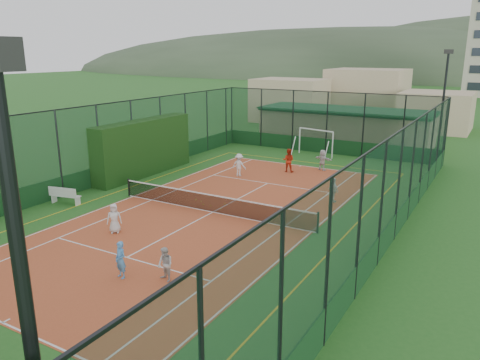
{
  "coord_description": "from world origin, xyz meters",
  "views": [
    {
      "loc": [
        12.75,
        -19.28,
        8.13
      ],
      "look_at": [
        0.23,
        2.46,
        1.2
      ],
      "focal_mm": 35.0,
      "sensor_mm": 36.0,
      "label": 1
    }
  ],
  "objects_px": {
    "futsal_goal_far": "(316,143)",
    "coach": "(288,160)",
    "white_bench": "(65,195)",
    "child_near_mid": "(121,260)",
    "child_near_left": "(114,218)",
    "child_far_back": "(322,160)",
    "child_far_right": "(333,190)",
    "clubhouse": "(345,126)",
    "child_near_right": "(165,264)",
    "floodlight_ne": "(442,110)",
    "child_far_left": "(239,165)"
  },
  "relations": [
    {
      "from": "child_far_right",
      "to": "child_far_back",
      "type": "distance_m",
      "value": 7.29
    },
    {
      "from": "clubhouse",
      "to": "child_near_mid",
      "type": "relative_size",
      "value": 10.74
    },
    {
      "from": "floodlight_ne",
      "to": "coach",
      "type": "relative_size",
      "value": 5.06
    },
    {
      "from": "white_bench",
      "to": "child_far_left",
      "type": "relative_size",
      "value": 1.17
    },
    {
      "from": "child_near_mid",
      "to": "floodlight_ne",
      "type": "bearing_deg",
      "value": 85.1
    },
    {
      "from": "child_far_back",
      "to": "coach",
      "type": "relative_size",
      "value": 0.9
    },
    {
      "from": "clubhouse",
      "to": "child_far_left",
      "type": "distance_m",
      "value": 15.15
    },
    {
      "from": "white_bench",
      "to": "child_near_left",
      "type": "distance_m",
      "value": 5.7
    },
    {
      "from": "floodlight_ne",
      "to": "futsal_goal_far",
      "type": "xyz_separation_m",
      "value": [
        -8.98,
        -0.96,
        -3.08
      ]
    },
    {
      "from": "white_bench",
      "to": "child_near_left",
      "type": "xyz_separation_m",
      "value": [
        5.41,
        -1.78,
        0.2
      ]
    },
    {
      "from": "futsal_goal_far",
      "to": "coach",
      "type": "distance_m",
      "value": 5.88
    },
    {
      "from": "child_near_mid",
      "to": "child_far_back",
      "type": "distance_m",
      "value": 19.21
    },
    {
      "from": "child_near_left",
      "to": "child_far_left",
      "type": "height_order",
      "value": "child_far_left"
    },
    {
      "from": "clubhouse",
      "to": "coach",
      "type": "bearing_deg",
      "value": -90.49
    },
    {
      "from": "futsal_goal_far",
      "to": "child_far_back",
      "type": "distance_m",
      "value": 4.76
    },
    {
      "from": "clubhouse",
      "to": "white_bench",
      "type": "relative_size",
      "value": 8.53
    },
    {
      "from": "child_near_left",
      "to": "coach",
      "type": "relative_size",
      "value": 0.85
    },
    {
      "from": "floodlight_ne",
      "to": "coach",
      "type": "height_order",
      "value": "floodlight_ne"
    },
    {
      "from": "child_far_left",
      "to": "child_far_right",
      "type": "relative_size",
      "value": 1.11
    },
    {
      "from": "child_near_left",
      "to": "child_far_right",
      "type": "relative_size",
      "value": 1.01
    },
    {
      "from": "white_bench",
      "to": "child_near_mid",
      "type": "height_order",
      "value": "child_near_mid"
    },
    {
      "from": "child_near_mid",
      "to": "child_far_right",
      "type": "xyz_separation_m",
      "value": [
        3.8,
        12.59,
        -0.02
      ]
    },
    {
      "from": "clubhouse",
      "to": "child_near_right",
      "type": "distance_m",
      "value": 29.31
    },
    {
      "from": "white_bench",
      "to": "child_near_mid",
      "type": "distance_m",
      "value": 10.16
    },
    {
      "from": "white_bench",
      "to": "coach",
      "type": "bearing_deg",
      "value": 47.21
    },
    {
      "from": "child_near_left",
      "to": "child_near_mid",
      "type": "distance_m",
      "value": 4.69
    },
    {
      "from": "floodlight_ne",
      "to": "child_far_right",
      "type": "height_order",
      "value": "floodlight_ne"
    },
    {
      "from": "child_near_mid",
      "to": "white_bench",
      "type": "bearing_deg",
      "value": 163.03
    },
    {
      "from": "child_near_mid",
      "to": "child_far_left",
      "type": "relative_size",
      "value": 0.93
    },
    {
      "from": "white_bench",
      "to": "child_far_back",
      "type": "xyz_separation_m",
      "value": [
        9.58,
        14.24,
        0.24
      ]
    },
    {
      "from": "child_far_left",
      "to": "child_far_back",
      "type": "distance_m",
      "value": 6.09
    },
    {
      "from": "child_near_right",
      "to": "child_far_back",
      "type": "bearing_deg",
      "value": 110.88
    },
    {
      "from": "clubhouse",
      "to": "white_bench",
      "type": "xyz_separation_m",
      "value": [
        -7.8,
        -24.83,
        -1.07
      ]
    },
    {
      "from": "clubhouse",
      "to": "futsal_goal_far",
      "type": "height_order",
      "value": "clubhouse"
    },
    {
      "from": "futsal_goal_far",
      "to": "child_near_right",
      "type": "distance_m",
      "value": 23.02
    },
    {
      "from": "futsal_goal_far",
      "to": "coach",
      "type": "bearing_deg",
      "value": -74.29
    },
    {
      "from": "clubhouse",
      "to": "child_near_right",
      "type": "relative_size",
      "value": 11.8
    },
    {
      "from": "clubhouse",
      "to": "child_far_left",
      "type": "height_order",
      "value": "clubhouse"
    },
    {
      "from": "white_bench",
      "to": "futsal_goal_far",
      "type": "xyz_separation_m",
      "value": [
        7.42,
        18.47,
        0.55
      ]
    },
    {
      "from": "clubhouse",
      "to": "coach",
      "type": "relative_size",
      "value": 9.32
    },
    {
      "from": "futsal_goal_far",
      "to": "coach",
      "type": "height_order",
      "value": "futsal_goal_far"
    },
    {
      "from": "futsal_goal_far",
      "to": "child_far_left",
      "type": "relative_size",
      "value": 2.13
    },
    {
      "from": "futsal_goal_far",
      "to": "child_far_left",
      "type": "bearing_deg",
      "value": -90.89
    },
    {
      "from": "child_near_left",
      "to": "child_far_left",
      "type": "bearing_deg",
      "value": 53.41
    },
    {
      "from": "child_far_left",
      "to": "child_far_right",
      "type": "distance_m",
      "value": 7.7
    },
    {
      "from": "floodlight_ne",
      "to": "child_near_left",
      "type": "height_order",
      "value": "floodlight_ne"
    },
    {
      "from": "floodlight_ne",
      "to": "child_near_mid",
      "type": "distance_m",
      "value": 25.76
    },
    {
      "from": "child_near_mid",
      "to": "child_near_left",
      "type": "bearing_deg",
      "value": 149.55
    },
    {
      "from": "floodlight_ne",
      "to": "child_near_right",
      "type": "xyz_separation_m",
      "value": [
        -5.96,
        -23.78,
        -3.47
      ]
    },
    {
      "from": "clubhouse",
      "to": "white_bench",
      "type": "bearing_deg",
      "value": -107.44
    }
  ]
}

